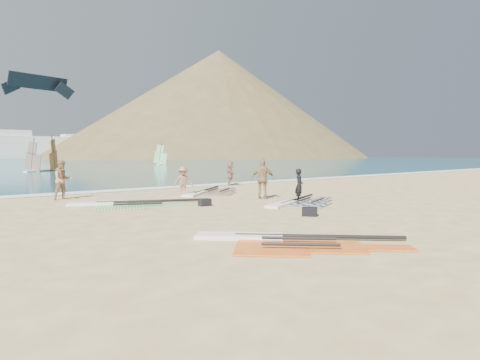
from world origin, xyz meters
TOP-DOWN VIEW (x-y plane):
  - ground at (0.00, 0.00)m, footprint 300.00×300.00m
  - surf_line at (0.00, 12.30)m, footprint 300.00×1.20m
  - headland_main at (85.00, 130.00)m, footprint 143.00×143.00m
  - headland_minor at (120.00, 140.00)m, footprint 70.00×70.00m
  - rig_grey at (0.79, 1.34)m, footprint 5.36×3.39m
  - rig_green at (-5.70, 5.59)m, footprint 5.79×3.76m
  - rig_orange at (0.14, 7.83)m, footprint 5.35×4.42m
  - rig_red at (-5.37, -3.94)m, footprint 4.58×4.79m
  - gear_bag_near at (-3.03, 3.36)m, footprint 0.51×0.38m
  - gear_bag_far at (-1.45, -1.34)m, footprint 0.64×0.66m
  - person_wetsuit at (1.26, 1.82)m, footprint 0.65×0.69m
  - beachgoer_left at (-7.34, 9.61)m, footprint 1.04×0.86m
  - beachgoer_mid at (-1.86, 7.32)m, footprint 1.17×0.89m
  - beachgoer_back at (0.69, 3.78)m, footprint 1.21×1.14m
  - beachgoer_right at (4.31, 11.50)m, footprint 1.24×1.62m
  - windsurfer_left at (-2.99, 41.07)m, footprint 2.23×2.36m
  - windsurfer_centre at (-0.44, 42.31)m, footprint 2.43×2.55m
  - windsurfer_right at (21.49, 57.24)m, footprint 2.18×2.18m
  - kitesurf_kite at (-2.76, 37.64)m, footprint 7.36×2.39m

SIDE VIEW (x-z plane):
  - ground at x=0.00m, z-range 0.00..0.00m
  - surf_line at x=0.00m, z-range -0.02..0.02m
  - headland_main at x=85.00m, z-range -22.50..22.50m
  - headland_minor at x=120.00m, z-range -14.00..14.00m
  - rig_grey at x=0.79m, z-range -0.05..0.15m
  - rig_red at x=-5.37m, z-range -0.05..0.15m
  - rig_orange at x=0.14m, z-range -0.05..0.15m
  - rig_green at x=-5.70m, z-range -0.05..0.15m
  - gear_bag_near at x=-3.03m, z-range 0.00..0.32m
  - gear_bag_far at x=-1.45m, z-range 0.00..0.33m
  - person_wetsuit at x=1.26m, z-range 0.00..1.58m
  - beachgoer_mid at x=-1.86m, z-range 0.00..1.60m
  - beachgoer_right at x=4.31m, z-range 0.00..1.71m
  - beachgoer_left at x=-7.34m, z-range 0.00..1.95m
  - beachgoer_back at x=0.69m, z-range 0.00..2.01m
  - windsurfer_left at x=-2.99m, z-range -0.81..3.23m
  - windsurfer_right at x=21.49m, z-range -0.85..3.32m
  - windsurfer_centre at x=-0.44m, z-range -0.92..3.51m
  - kitesurf_kite at x=-2.76m, z-range 8.62..11.06m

